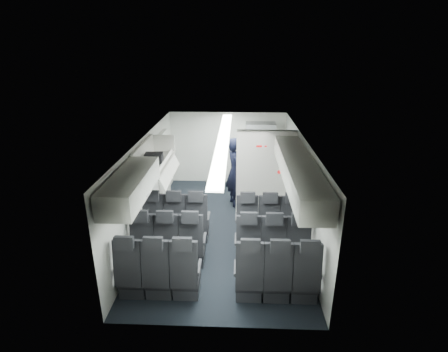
# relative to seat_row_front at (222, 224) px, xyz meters

# --- Properties ---
(cabin_shell) EXTENTS (3.41, 6.01, 2.16)m
(cabin_shell) POSITION_rel_seat_row_front_xyz_m (0.00, 0.53, 0.72)
(cabin_shell) COLOR black
(cabin_shell) RESTS_ON ground
(seat_row_front) EXTENTS (3.33, 0.56, 1.24)m
(seat_row_front) POSITION_rel_seat_row_front_xyz_m (0.00, 0.00, 0.00)
(seat_row_front) COLOR black
(seat_row_front) RESTS_ON cabin_shell
(seat_row_mid) EXTENTS (3.33, 0.56, 1.24)m
(seat_row_mid) POSITION_rel_seat_row_front_xyz_m (0.00, -0.90, 0.00)
(seat_row_mid) COLOR black
(seat_row_mid) RESTS_ON cabin_shell
(seat_row_rear) EXTENTS (3.33, 0.56, 1.24)m
(seat_row_rear) POSITION_rel_seat_row_front_xyz_m (0.00, -1.80, 0.00)
(seat_row_rear) COLOR black
(seat_row_rear) RESTS_ON cabin_shell
(overhead_bin_left_rear) EXTENTS (0.53, 1.80, 0.40)m
(overhead_bin_left_rear) POSITION_rel_seat_row_front_xyz_m (-1.40, -1.47, 1.46)
(overhead_bin_left_rear) COLOR silver
(overhead_bin_left_rear) RESTS_ON cabin_shell
(overhead_bin_left_front_open) EXTENTS (0.64, 1.70, 0.72)m
(overhead_bin_left_front_open) POSITION_rel_seat_row_front_xyz_m (-1.44, 0.28, 1.33)
(overhead_bin_left_front_open) COLOR #9E9E93
(overhead_bin_left_front_open) RESTS_ON cabin_shell
(overhead_bin_right_rear) EXTENTS (0.53, 1.80, 0.40)m
(overhead_bin_right_rear) POSITION_rel_seat_row_front_xyz_m (1.40, -1.47, 1.46)
(overhead_bin_right_rear) COLOR silver
(overhead_bin_right_rear) RESTS_ON cabin_shell
(overhead_bin_right_front) EXTENTS (0.53, 1.70, 0.40)m
(overhead_bin_right_front) POSITION_rel_seat_row_front_xyz_m (1.40, 0.28, 1.46)
(overhead_bin_right_front) COLOR silver
(overhead_bin_right_front) RESTS_ON cabin_shell
(bulkhead_partition) EXTENTS (1.40, 0.15, 2.13)m
(bulkhead_partition) POSITION_rel_seat_row_front_xyz_m (0.98, 1.33, 0.67)
(bulkhead_partition) COLOR silver
(bulkhead_partition) RESTS_ON cabin_shell
(galley_unit) EXTENTS (0.85, 0.52, 1.90)m
(galley_unit) POSITION_rel_seat_row_front_xyz_m (0.95, 3.25, 0.55)
(galley_unit) COLOR #939399
(galley_unit) RESTS_ON cabin_shell
(boarding_door) EXTENTS (0.12, 1.27, 1.86)m
(boarding_door) POSITION_rel_seat_row_front_xyz_m (-1.64, 2.09, 0.55)
(boarding_door) COLOR silver
(boarding_door) RESTS_ON cabin_shell
(flight_attendant) EXTENTS (0.61, 0.76, 1.81)m
(flight_attendant) POSITION_rel_seat_row_front_xyz_m (0.24, 1.90, 0.50)
(flight_attendant) COLOR black
(flight_attendant) RESTS_ON ground
(carry_on_bag) EXTENTS (0.37, 0.27, 0.21)m
(carry_on_bag) POSITION_rel_seat_row_front_xyz_m (-1.40, 0.15, 1.41)
(carry_on_bag) COLOR black
(carry_on_bag) RESTS_ON overhead_bin_left_front_open
(papers) EXTENTS (0.21, 0.07, 0.14)m
(papers) POSITION_rel_seat_row_front_xyz_m (0.43, 1.85, 0.65)
(papers) COLOR white
(papers) RESTS_ON flight_attendant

